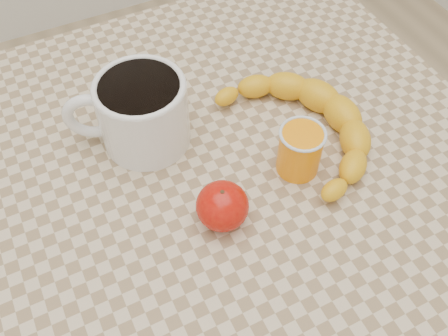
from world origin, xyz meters
name	(u,v)px	position (x,y,z in m)	size (l,w,h in m)	color
table	(224,211)	(0.00, 0.00, 0.66)	(0.80, 0.80, 0.75)	#C6B08C
coffee_mug	(140,110)	(-0.07, 0.11, 0.81)	(0.18, 0.16, 0.10)	white
orange_juice_glass	(300,150)	(0.10, -0.03, 0.79)	(0.06, 0.06, 0.07)	orange
apple	(222,206)	(-0.03, -0.06, 0.78)	(0.08, 0.08, 0.06)	#A70905
banana	(303,125)	(0.13, 0.02, 0.77)	(0.22, 0.30, 0.05)	yellow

